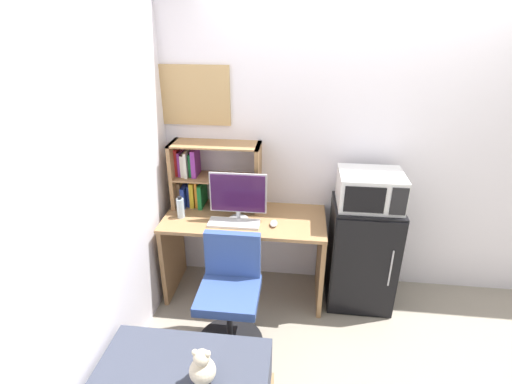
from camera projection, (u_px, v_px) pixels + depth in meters
wall_back at (405, 149)px, 3.13m from camera, size 6.40×0.04×2.60m
wall_left at (56, 236)px, 1.88m from camera, size 0.04×4.40×2.60m
desk at (245, 241)px, 3.29m from camera, size 1.34×0.62×0.76m
hutch_bookshelf at (204, 175)px, 3.29m from camera, size 0.75×0.27×0.57m
monitor at (238, 195)px, 3.06m from camera, size 0.46×0.16×0.41m
keyboard at (234, 223)px, 3.08m from camera, size 0.41×0.16×0.02m
computer_mouse at (274, 223)px, 3.06m from camera, size 0.06×0.10×0.04m
water_bottle at (181, 208)px, 3.16m from camera, size 0.06×0.06×0.19m
mini_fridge at (361, 254)px, 3.23m from camera, size 0.53×0.50×0.92m
microwave at (370, 189)px, 2.99m from camera, size 0.49×0.41×0.27m
desk_chair at (230, 299)px, 2.82m from camera, size 0.50×0.50×0.87m
teddy_bear at (202, 368)px, 2.10m from camera, size 0.15×0.15×0.22m
wall_corkboard at (191, 95)px, 3.12m from camera, size 0.65×0.02×0.48m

